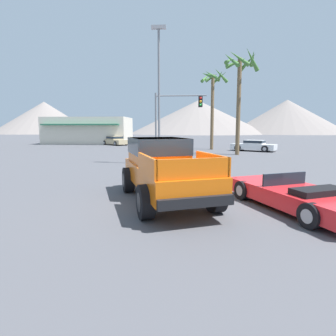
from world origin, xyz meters
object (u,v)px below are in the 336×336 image
Objects in this scene: parked_car_tan at (115,141)px; palm_tree_short at (213,91)px; palm_tree_tall at (240,78)px; orange_pickup_truck at (162,165)px; street_lamp_post at (159,84)px; parked_car_white at (254,145)px; red_convertible_car at (296,196)px; traffic_light_main at (176,111)px.

palm_tree_short is (13.02, -7.08, 5.74)m from parked_car_tan.
parked_car_tan is 0.52× the size of palm_tree_tall.
parked_car_tan is 0.53× the size of palm_tree_short.
street_lamp_post is at bearing 75.88° from orange_pickup_truck.
parked_car_tan is (-17.10, 9.13, 0.05)m from parked_car_white.
street_lamp_post is at bearing -132.40° from palm_tree_tall.
palm_tree_tall is 1.03× the size of palm_tree_short.
parked_car_white reaches higher than red_convertible_car.
parked_car_white is 14.55m from street_lamp_post.
palm_tree_short reaches higher than red_convertible_car.
parked_car_white is at bearing 32.87° from traffic_light_main.
orange_pickup_truck is at bearing -99.49° from palm_tree_short.
traffic_light_main reaches higher than parked_car_tan.
street_lamp_post is 0.96× the size of palm_tree_tall.
traffic_light_main is at bearing 82.22° from red_convertible_car.
parked_car_white is at bearing -26.67° from palm_tree_short.
parked_car_tan is 20.61m from palm_tree_tall.
street_lamp_post reaches higher than traffic_light_main.
orange_pickup_truck is 20.63m from parked_car_white.
orange_pickup_truck is 1.04× the size of traffic_light_main.
street_lamp_post is at bearing 94.99° from red_convertible_car.
parked_car_tan is 22.14m from street_lamp_post.
palm_tree_short is at bearing 62.28° from traffic_light_main.
parked_car_white is at bearing 103.25° from parked_car_tan.
parked_car_white is 0.55× the size of palm_tree_short.
traffic_light_main is (-4.10, 15.06, 3.35)m from red_convertible_car.
orange_pickup_truck is 1.18× the size of red_convertible_car.
traffic_light_main is 0.60× the size of palm_tree_tall.
palm_tree_tall is at bearing 62.32° from red_convertible_car.
parked_car_tan is at bearing 91.60° from red_convertible_car.
parked_car_tan reaches higher than red_convertible_car.
street_lamp_post is (-1.00, 8.31, 3.90)m from orange_pickup_truck.
street_lamp_post is at bearing 170.90° from parked_car_white.
red_convertible_car is at bearing -61.99° from street_lamp_post.
palm_tree_tall is at bearing 178.66° from parked_car_white.
palm_tree_short is (-4.08, 2.05, 5.79)m from parked_car_white.
orange_pickup_truck is at bearing 59.86° from parked_car_tan.
orange_pickup_truck is at bearing -172.32° from parked_car_white.
traffic_light_main is at bearing 81.98° from street_lamp_post.
red_convertible_car is at bearing -89.03° from palm_tree_short.
red_convertible_car is 17.27m from palm_tree_tall.
traffic_light_main is at bearing -169.40° from palm_tree_tall.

